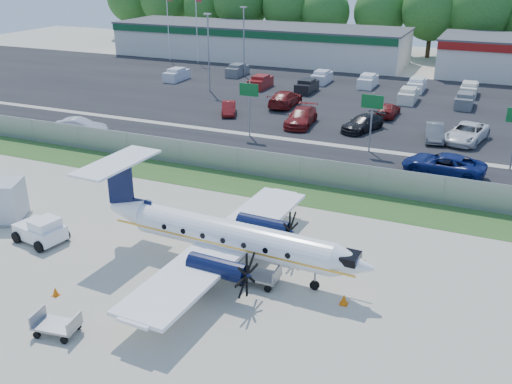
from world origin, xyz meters
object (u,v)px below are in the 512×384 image
at_px(aircraft, 227,235).
at_px(pushback_tug, 41,230).
at_px(baggage_cart_near, 57,325).
at_px(service_container, 4,203).
at_px(baggage_cart_far, 259,275).

height_order(aircraft, pushback_tug, aircraft).
xyz_separation_m(pushback_tug, baggage_cart_near, (6.77, -6.48, -0.27)).
bearing_deg(service_container, baggage_cart_near, -35.81).
height_order(pushback_tug, service_container, service_container).
distance_m(pushback_tug, baggage_cart_far, 13.22).
distance_m(aircraft, baggage_cart_near, 9.29).
height_order(aircraft, service_container, aircraft).
bearing_deg(baggage_cart_near, baggage_cart_far, 48.64).
height_order(baggage_cart_far, service_container, service_container).
bearing_deg(pushback_tug, service_container, 161.60).
xyz_separation_m(baggage_cart_far, service_container, (-17.32, 0.55, 0.69)).
relative_size(pushback_tug, baggage_cart_far, 1.47).
relative_size(baggage_cart_far, service_container, 0.69).
bearing_deg(baggage_cart_near, pushback_tug, 136.22).
relative_size(aircraft, baggage_cart_far, 7.51).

